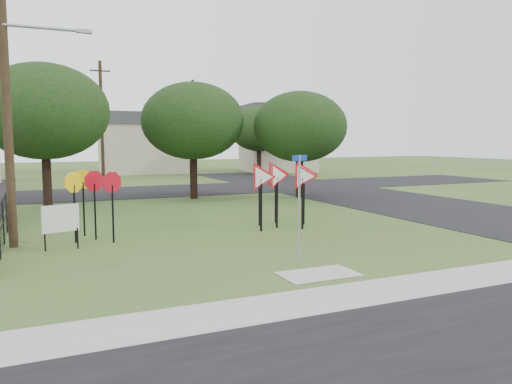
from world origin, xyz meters
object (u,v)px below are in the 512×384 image
Objects in this scene: yield_sign_cluster at (280,179)px; info_board at (61,220)px; street_name_sign at (299,203)px; stop_sign_cluster at (91,188)px.

yield_sign_cluster is 2.33× the size of info_board.
info_board is (-5.85, 4.83, -0.79)m from street_name_sign.
street_name_sign is at bearing -112.19° from yield_sign_cluster.
street_name_sign reaches higher than stop_sign_cluster.
info_board is (-1.06, -1.25, -0.84)m from stop_sign_cluster.
street_name_sign is 2.12× the size of info_board.
stop_sign_cluster is at bearing 49.85° from info_board.
stop_sign_cluster is 1.68× the size of info_board.
stop_sign_cluster is at bearing 177.59° from yield_sign_cluster.
info_board is at bearing -130.15° from stop_sign_cluster.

